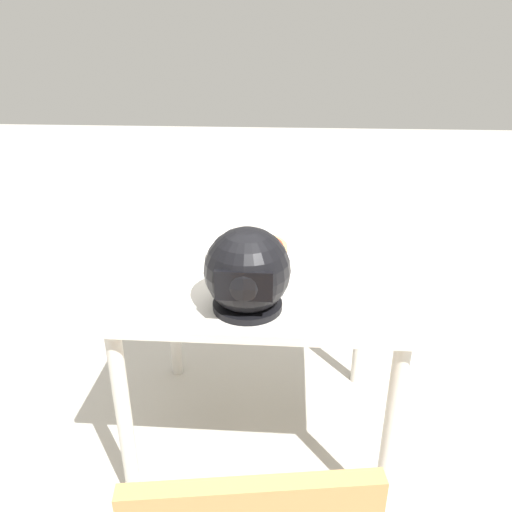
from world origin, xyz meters
TOP-DOWN VIEW (x-y plane):
  - ground_plane at (0.00, 0.00)m, footprint 14.00×14.00m
  - dining_table at (0.00, 0.00)m, footprint 0.96×0.82m
  - pizza_plate at (0.05, -0.14)m, footprint 0.33×0.33m
  - pizza at (0.05, -0.14)m, footprint 0.28×0.28m
  - motorcycle_helmet at (0.03, 0.26)m, footprint 0.25×0.25m

SIDE VIEW (x-z plane):
  - ground_plane at x=0.00m, z-range 0.00..0.00m
  - dining_table at x=0.00m, z-range 0.26..0.99m
  - pizza_plate at x=0.05m, z-range 0.72..0.74m
  - pizza at x=0.05m, z-range 0.72..0.77m
  - motorcycle_helmet at x=0.03m, z-range 0.72..0.97m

